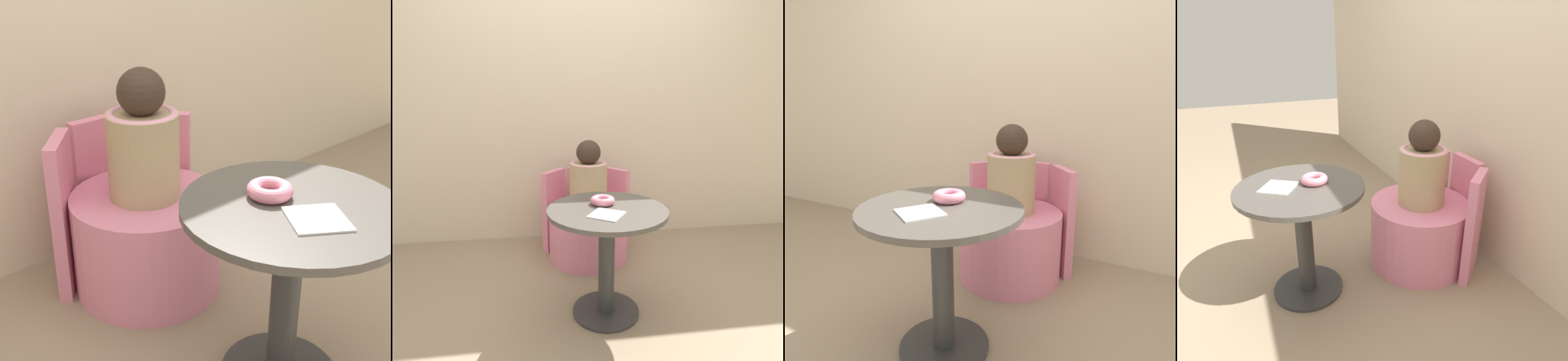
% 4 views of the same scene
% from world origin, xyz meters
% --- Properties ---
extents(ground_plane, '(12.00, 12.00, 0.00)m').
position_xyz_m(ground_plane, '(0.00, 0.00, 0.00)').
color(ground_plane, gray).
extents(back_wall, '(6.00, 0.06, 2.40)m').
position_xyz_m(back_wall, '(0.00, 1.13, 1.20)').
color(back_wall, beige).
rests_on(back_wall, ground_plane).
extents(round_table, '(0.65, 0.65, 0.63)m').
position_xyz_m(round_table, '(0.02, -0.05, 0.45)').
color(round_table, '#333333').
rests_on(round_table, ground_plane).
extents(tub_chair, '(0.59, 0.59, 0.40)m').
position_xyz_m(tub_chair, '(0.02, 0.66, 0.20)').
color(tub_chair, pink).
rests_on(tub_chair, ground_plane).
extents(booth_backrest, '(0.69, 0.25, 0.64)m').
position_xyz_m(booth_backrest, '(0.02, 0.90, 0.32)').
color(booth_backrest, pink).
rests_on(booth_backrest, ground_plane).
extents(child_figure, '(0.27, 0.27, 0.50)m').
position_xyz_m(child_figure, '(0.02, 0.66, 0.62)').
color(child_figure, tan).
rests_on(child_figure, tub_chair).
extents(donut, '(0.14, 0.14, 0.04)m').
position_xyz_m(donut, '(0.01, 0.03, 0.65)').
color(donut, pink).
rests_on(donut, round_table).
extents(paper_napkin, '(0.21, 0.21, 0.01)m').
position_xyz_m(paper_napkin, '(0.00, -0.15, 0.63)').
color(paper_napkin, white).
rests_on(paper_napkin, round_table).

